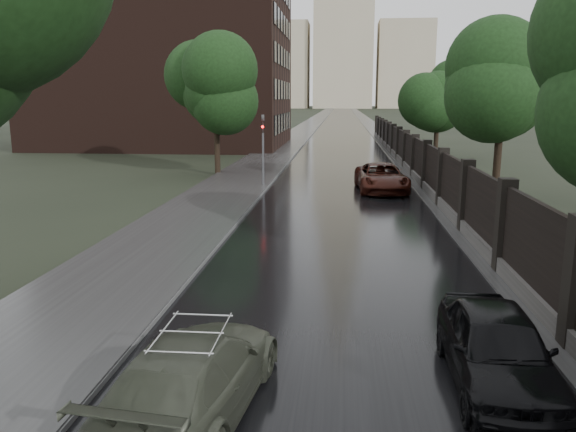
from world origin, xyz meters
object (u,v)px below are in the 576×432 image
Objects in this scene: tree_left_far at (216,92)px; volga_sedan at (193,375)px; car_right_far at (381,178)px; traffic_light at (263,144)px; car_right_near at (497,348)px; tree_right_b at (502,97)px; tree_right_c at (438,98)px.

tree_left_far reaches higher than volga_sedan.
volga_sedan is at bearing -104.89° from car_right_far.
tree_left_far is 12.58m from car_right_far.
traffic_light reaches higher than car_right_near.
tree_right_b is 1.54× the size of volga_sedan.
tree_right_c is at bearing 67.70° from car_right_far.
car_right_near is (7.01, -21.62, -1.71)m from traffic_light.
traffic_light is at bearing -128.18° from tree_right_c.
tree_right_b and tree_right_c have the same top height.
tree_left_far is at bearing 126.47° from traffic_light.
tree_left_far is 1.82× the size of car_right_near.
traffic_light is (-11.80, -15.01, -2.55)m from tree_right_c.
tree_left_far is 18.45m from tree_right_c.
tree_right_b reaches higher than car_right_near.
volga_sedan is at bearing -115.89° from tree_right_b.
tree_right_b is at bearing -25.16° from car_right_far.
car_right_near is (-4.79, -36.63, -4.26)m from tree_right_c.
tree_right_b is at bearing -14.24° from traffic_light.
tree_left_far is at bearing 152.70° from tree_right_b.
traffic_light is 23.15m from volga_sedan.
traffic_light is 22.80m from car_right_near.
volga_sedan is 5.11m from car_right_near.
tree_right_b is 7.12m from car_right_far.
tree_right_c is 1.73× the size of car_right_near.
tree_right_c is (15.50, 10.00, -0.29)m from tree_left_far.
car_right_near is 0.75× the size of car_right_far.
tree_left_far is 1.62× the size of volga_sedan.
car_right_far is (6.46, -0.90, -1.65)m from traffic_light.
tree_left_far reaches higher than car_right_far.
tree_right_b is at bearing 76.41° from car_right_near.
tree_left_far is at bearing -147.17° from tree_right_c.
tree_right_c is (0.00, 18.00, 0.00)m from tree_right_b.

